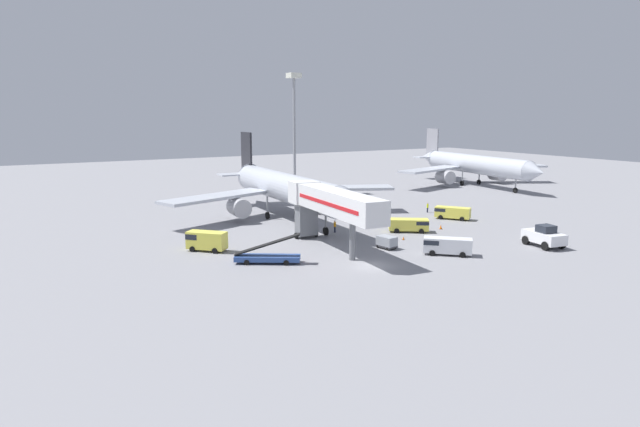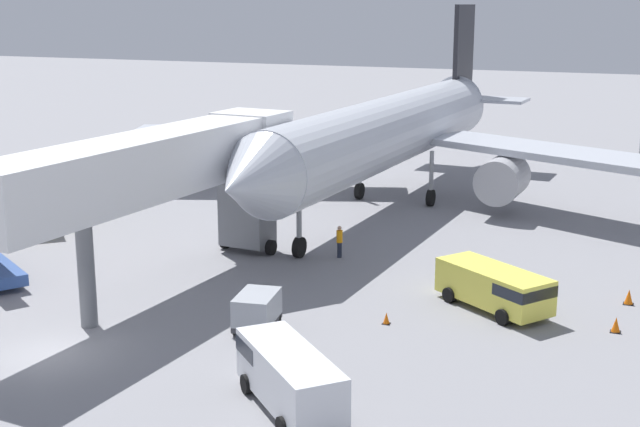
{
  "view_description": "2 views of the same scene",
  "coord_description": "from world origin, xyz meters",
  "px_view_note": "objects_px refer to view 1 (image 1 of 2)",
  "views": [
    {
      "loc": [
        -33.52,
        -47.21,
        16.27
      ],
      "look_at": [
        4.19,
        18.54,
        2.4
      ],
      "focal_mm": 31.04,
      "sensor_mm": 36.0,
      "label": 1
    },
    {
      "loc": [
        21.42,
        -24.35,
        12.92
      ],
      "look_at": [
        3.76,
        17.21,
        2.02
      ],
      "focal_mm": 48.94,
      "sensor_mm": 36.0,
      "label": 2
    }
  ],
  "objects_px": {
    "jet_bridge": "(329,203)",
    "pushback_tug": "(544,236)",
    "service_van_rear_left": "(410,224)",
    "baggage_cart_far_center": "(387,242)",
    "ground_crew_worker_midground": "(428,207)",
    "airplane_at_gate": "(283,188)",
    "service_van_rear_right": "(446,245)",
    "airplane_background": "(473,165)",
    "safety_cone_bravo": "(441,227)",
    "safety_cone_alpha": "(425,222)",
    "service_van_outer_right": "(206,240)",
    "belt_loader_truck": "(267,256)",
    "service_van_near_left": "(452,212)",
    "apron_light_mast": "(294,110)",
    "safety_cone_charlie": "(403,238)",
    "ground_crew_worker_foreground": "(335,226)"
  },
  "relations": [
    {
      "from": "jet_bridge",
      "to": "pushback_tug",
      "type": "relative_size",
      "value": 3.64
    },
    {
      "from": "service_van_rear_left",
      "to": "baggage_cart_far_center",
      "type": "height_order",
      "value": "service_van_rear_left"
    },
    {
      "from": "jet_bridge",
      "to": "ground_crew_worker_midground",
      "type": "xyz_separation_m",
      "value": [
        26.8,
        13.15,
        -4.74
      ]
    },
    {
      "from": "airplane_at_gate",
      "to": "ground_crew_worker_midground",
      "type": "xyz_separation_m",
      "value": [
        22.87,
        -7.27,
        -3.94
      ]
    },
    {
      "from": "service_van_rear_left",
      "to": "ground_crew_worker_midground",
      "type": "bearing_deg",
      "value": 40.64
    },
    {
      "from": "ground_crew_worker_midground",
      "to": "jet_bridge",
      "type": "bearing_deg",
      "value": -153.86
    },
    {
      "from": "jet_bridge",
      "to": "service_van_rear_right",
      "type": "relative_size",
      "value": 3.81
    },
    {
      "from": "airplane_background",
      "to": "safety_cone_bravo",
      "type": "bearing_deg",
      "value": -139.74
    },
    {
      "from": "safety_cone_alpha",
      "to": "service_van_outer_right",
      "type": "bearing_deg",
      "value": 178.83
    },
    {
      "from": "airplane_at_gate",
      "to": "safety_cone_alpha",
      "type": "distance_m",
      "value": 22.14
    },
    {
      "from": "belt_loader_truck",
      "to": "ground_crew_worker_midground",
      "type": "relative_size",
      "value": 4.35
    },
    {
      "from": "service_van_near_left",
      "to": "baggage_cart_far_center",
      "type": "distance_m",
      "value": 22.4
    },
    {
      "from": "service_van_rear_right",
      "to": "service_van_near_left",
      "type": "bearing_deg",
      "value": 45.41
    },
    {
      "from": "service_van_rear_right",
      "to": "apron_light_mast",
      "type": "xyz_separation_m",
      "value": [
        7.94,
        53.65,
        15.68
      ]
    },
    {
      "from": "service_van_near_left",
      "to": "safety_cone_charlie",
      "type": "height_order",
      "value": "service_van_near_left"
    },
    {
      "from": "ground_crew_worker_foreground",
      "to": "apron_light_mast",
      "type": "height_order",
      "value": "apron_light_mast"
    },
    {
      "from": "belt_loader_truck",
      "to": "baggage_cart_far_center",
      "type": "bearing_deg",
      "value": -4.31
    },
    {
      "from": "safety_cone_charlie",
      "to": "airplane_background",
      "type": "distance_m",
      "value": 59.98
    },
    {
      "from": "airplane_at_gate",
      "to": "safety_cone_alpha",
      "type": "xyz_separation_m",
      "value": [
        15.91,
        -14.73,
        -4.47
      ]
    },
    {
      "from": "airplane_at_gate",
      "to": "service_van_rear_right",
      "type": "relative_size",
      "value": 7.95
    },
    {
      "from": "safety_cone_alpha",
      "to": "airplane_background",
      "type": "height_order",
      "value": "airplane_background"
    },
    {
      "from": "belt_loader_truck",
      "to": "service_van_near_left",
      "type": "xyz_separation_m",
      "value": [
        35.28,
        9.01,
        0.32
      ]
    },
    {
      "from": "service_van_near_left",
      "to": "jet_bridge",
      "type": "bearing_deg",
      "value": -165.51
    },
    {
      "from": "belt_loader_truck",
      "to": "airplane_background",
      "type": "height_order",
      "value": "airplane_background"
    },
    {
      "from": "safety_cone_alpha",
      "to": "pushback_tug",
      "type": "bearing_deg",
      "value": -78.51
    },
    {
      "from": "pushback_tug",
      "to": "baggage_cart_far_center",
      "type": "xyz_separation_m",
      "value": [
        -17.36,
        8.85,
        -0.45
      ]
    },
    {
      "from": "jet_bridge",
      "to": "service_van_rear_right",
      "type": "xyz_separation_m",
      "value": [
        10.27,
        -9.31,
        -4.45
      ]
    },
    {
      "from": "service_van_near_left",
      "to": "safety_cone_charlie",
      "type": "bearing_deg",
      "value": -153.79
    },
    {
      "from": "belt_loader_truck",
      "to": "apron_light_mast",
      "type": "bearing_deg",
      "value": 59.55
    },
    {
      "from": "safety_cone_bravo",
      "to": "apron_light_mast",
      "type": "xyz_separation_m",
      "value": [
        -1.41,
        42.4,
        16.52
      ]
    },
    {
      "from": "service_van_outer_right",
      "to": "ground_crew_worker_foreground",
      "type": "xyz_separation_m",
      "value": [
        18.69,
        1.1,
        -0.43
      ]
    },
    {
      "from": "service_van_near_left",
      "to": "safety_cone_bravo",
      "type": "xyz_separation_m",
      "value": [
        -6.48,
        -4.8,
        -0.79
      ]
    },
    {
      "from": "service_van_outer_right",
      "to": "service_van_rear_right",
      "type": "height_order",
      "value": "service_van_outer_right"
    },
    {
      "from": "service_van_rear_right",
      "to": "baggage_cart_far_center",
      "type": "height_order",
      "value": "service_van_rear_right"
    },
    {
      "from": "service_van_rear_right",
      "to": "ground_crew_worker_foreground",
      "type": "relative_size",
      "value": 3.08
    },
    {
      "from": "pushback_tug",
      "to": "airplane_background",
      "type": "relative_size",
      "value": 0.13
    },
    {
      "from": "service_van_outer_right",
      "to": "service_van_rear_right",
      "type": "xyz_separation_m",
      "value": [
        23.57,
        -15.69,
        -0.17
      ]
    },
    {
      "from": "service_van_rear_right",
      "to": "apron_light_mast",
      "type": "height_order",
      "value": "apron_light_mast"
    },
    {
      "from": "service_van_rear_right",
      "to": "service_van_rear_left",
      "type": "distance_m",
      "value": 12.73
    },
    {
      "from": "service_van_outer_right",
      "to": "ground_crew_worker_foreground",
      "type": "bearing_deg",
      "value": 3.37
    },
    {
      "from": "ground_crew_worker_midground",
      "to": "ground_crew_worker_foreground",
      "type": "bearing_deg",
      "value": -165.15
    },
    {
      "from": "ground_crew_worker_midground",
      "to": "airplane_background",
      "type": "height_order",
      "value": "airplane_background"
    },
    {
      "from": "airplane_background",
      "to": "apron_light_mast",
      "type": "bearing_deg",
      "value": 167.06
    },
    {
      "from": "service_van_outer_right",
      "to": "safety_cone_alpha",
      "type": "xyz_separation_m",
      "value": [
        33.14,
        -0.68,
        -0.99
      ]
    },
    {
      "from": "belt_loader_truck",
      "to": "ground_crew_worker_foreground",
      "type": "distance_m",
      "value": 17.53
    },
    {
      "from": "airplane_at_gate",
      "to": "service_van_rear_left",
      "type": "height_order",
      "value": "airplane_at_gate"
    },
    {
      "from": "jet_bridge",
      "to": "baggage_cart_far_center",
      "type": "bearing_deg",
      "value": -29.12
    },
    {
      "from": "safety_cone_charlie",
      "to": "airplane_background",
      "type": "bearing_deg",
      "value": 36.8
    },
    {
      "from": "pushback_tug",
      "to": "ground_crew_worker_midground",
      "type": "bearing_deg",
      "value": 82.59
    },
    {
      "from": "ground_crew_worker_foreground",
      "to": "airplane_background",
      "type": "distance_m",
      "value": 60.12
    }
  ]
}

